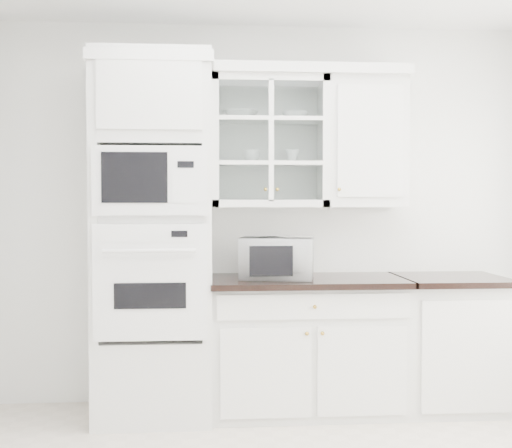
{
  "coord_description": "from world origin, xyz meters",
  "views": [
    {
      "loc": [
        -0.39,
        -2.88,
        1.44
      ],
      "look_at": [
        -0.1,
        1.05,
        1.3
      ],
      "focal_mm": 45.0,
      "sensor_mm": 36.0,
      "label": 1
    }
  ],
  "objects": [
    {
      "name": "room_shell",
      "position": [
        0.0,
        0.43,
        1.78
      ],
      "size": [
        4.0,
        3.5,
        2.7
      ],
      "color": "white",
      "rests_on": "ground"
    },
    {
      "name": "oven_column",
      "position": [
        -0.75,
        1.42,
        1.2
      ],
      "size": [
        0.76,
        0.68,
        2.4
      ],
      "color": "silver",
      "rests_on": "ground"
    },
    {
      "name": "base_cabinet_run",
      "position": [
        0.28,
        1.45,
        0.46
      ],
      "size": [
        1.32,
        0.67,
        0.92
      ],
      "color": "silver",
      "rests_on": "ground"
    },
    {
      "name": "extra_base_cabinet",
      "position": [
        1.28,
        1.45,
        0.46
      ],
      "size": [
        0.72,
        0.67,
        0.92
      ],
      "color": "silver",
      "rests_on": "ground"
    },
    {
      "name": "upper_cabinet_glass",
      "position": [
        0.03,
        1.58,
        1.85
      ],
      "size": [
        0.8,
        0.33,
        0.9
      ],
      "color": "silver",
      "rests_on": "room_shell"
    },
    {
      "name": "upper_cabinet_solid",
      "position": [
        0.71,
        1.58,
        1.85
      ],
      "size": [
        0.55,
        0.33,
        0.9
      ],
      "primitive_type": "cube",
      "color": "silver",
      "rests_on": "room_shell"
    },
    {
      "name": "crown_molding",
      "position": [
        -0.07,
        1.56,
        2.33
      ],
      "size": [
        2.14,
        0.38,
        0.07
      ],
      "primitive_type": "cube",
      "color": "white",
      "rests_on": "room_shell"
    },
    {
      "name": "countertop_microwave",
      "position": [
        0.07,
        1.41,
        1.06
      ],
      "size": [
        0.55,
        0.48,
        0.28
      ],
      "primitive_type": "imported",
      "rotation": [
        0.0,
        0.0,
        2.95
      ],
      "color": "white",
      "rests_on": "base_cabinet_run"
    },
    {
      "name": "bowl_a",
      "position": [
        -0.17,
        1.58,
        2.04
      ],
      "size": [
        0.29,
        0.29,
        0.06
      ],
      "primitive_type": "imported",
      "rotation": [
        0.0,
        0.0,
        -0.34
      ],
      "color": "white",
      "rests_on": "upper_cabinet_glass"
    },
    {
      "name": "bowl_b",
      "position": [
        0.21,
        1.58,
        2.04
      ],
      "size": [
        0.19,
        0.19,
        0.05
      ],
      "primitive_type": "imported",
      "rotation": [
        0.0,
        0.0,
        -0.1
      ],
      "color": "white",
      "rests_on": "upper_cabinet_glass"
    },
    {
      "name": "cup_a",
      "position": [
        -0.09,
        1.57,
        1.75
      ],
      "size": [
        0.13,
        0.13,
        0.08
      ],
      "primitive_type": "imported",
      "rotation": [
        0.0,
        0.0,
        0.3
      ],
      "color": "white",
      "rests_on": "upper_cabinet_glass"
    },
    {
      "name": "cup_b",
      "position": [
        0.19,
        1.57,
        1.76
      ],
      "size": [
        0.11,
        0.11,
        0.09
      ],
      "primitive_type": "imported",
      "rotation": [
        0.0,
        0.0,
        -0.14
      ],
      "color": "white",
      "rests_on": "upper_cabinet_glass"
    }
  ]
}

